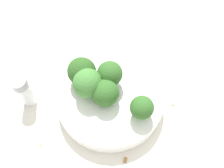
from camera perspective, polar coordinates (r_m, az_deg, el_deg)
name	(u,v)px	position (r m, az deg, el deg)	size (l,w,h in m)	color
ground_plane	(112,102)	(0.48, 0.00, -4.71)	(3.00, 3.00, 0.00)	silver
bowl	(112,97)	(0.46, 0.00, -3.53)	(0.22, 0.22, 0.04)	white
broccoli_floret_0	(111,74)	(0.42, -0.31, 2.65)	(0.05, 0.05, 0.06)	#7A9E5B
broccoli_floret_1	(107,93)	(0.41, -1.23, -2.36)	(0.05, 0.05, 0.05)	#7A9E5B
broccoli_floret_2	(90,84)	(0.41, -5.81, -0.05)	(0.06, 0.06, 0.07)	#84AD66
broccoli_floret_3	(144,108)	(0.40, 8.36, -6.15)	(0.04, 0.04, 0.05)	#8EB770
broccoli_floret_4	(84,72)	(0.43, -7.37, 3.21)	(0.06, 0.06, 0.06)	#8EB770
pepper_shaker	(27,92)	(0.48, -21.41, -1.88)	(0.03, 0.03, 0.08)	silver
almond_crumb_0	(86,60)	(0.54, -6.71, 6.27)	(0.01, 0.00, 0.01)	olive
almond_crumb_1	(42,145)	(0.46, -17.75, -14.97)	(0.01, 0.00, 0.01)	tan
almond_crumb_2	(127,160)	(0.43, 4.06, -19.08)	(0.01, 0.01, 0.01)	olive
almond_crumb_3	(175,104)	(0.49, 16.09, -5.12)	(0.01, 0.00, 0.01)	tan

